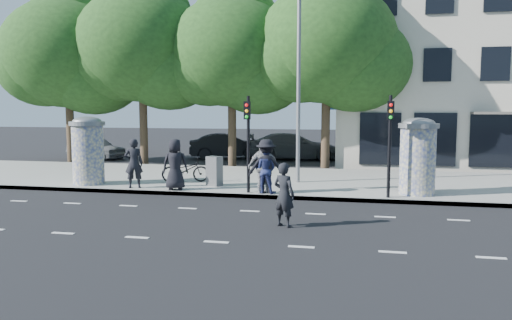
% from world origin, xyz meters
% --- Properties ---
extents(ground, '(120.00, 120.00, 0.00)m').
position_xyz_m(ground, '(0.00, 0.00, 0.00)').
color(ground, black).
rests_on(ground, ground).
extents(sidewalk, '(40.00, 8.00, 0.15)m').
position_xyz_m(sidewalk, '(0.00, 7.50, 0.07)').
color(sidewalk, gray).
rests_on(sidewalk, ground).
extents(curb, '(40.00, 0.10, 0.16)m').
position_xyz_m(curb, '(0.00, 3.55, 0.07)').
color(curb, slate).
rests_on(curb, ground).
extents(lane_dash_near, '(32.00, 0.12, 0.01)m').
position_xyz_m(lane_dash_near, '(0.00, -2.20, 0.00)').
color(lane_dash_near, silver).
rests_on(lane_dash_near, ground).
extents(lane_dash_far, '(32.00, 0.12, 0.01)m').
position_xyz_m(lane_dash_far, '(0.00, 1.40, 0.00)').
color(lane_dash_far, silver).
rests_on(lane_dash_far, ground).
extents(ad_column_left, '(1.36, 1.36, 2.65)m').
position_xyz_m(ad_column_left, '(-7.20, 4.50, 1.54)').
color(ad_column_left, beige).
rests_on(ad_column_left, sidewalk).
extents(ad_column_right, '(1.36, 1.36, 2.65)m').
position_xyz_m(ad_column_right, '(5.20, 4.70, 1.54)').
color(ad_column_right, beige).
rests_on(ad_column_right, sidewalk).
extents(traffic_pole_near, '(0.22, 0.31, 3.40)m').
position_xyz_m(traffic_pole_near, '(-0.60, 3.79, 2.23)').
color(traffic_pole_near, black).
rests_on(traffic_pole_near, sidewalk).
extents(traffic_pole_far, '(0.22, 0.31, 3.40)m').
position_xyz_m(traffic_pole_far, '(4.20, 3.79, 2.23)').
color(traffic_pole_far, black).
rests_on(traffic_pole_far, sidewalk).
extents(street_lamp, '(0.25, 0.93, 8.00)m').
position_xyz_m(street_lamp, '(0.80, 6.63, 4.79)').
color(street_lamp, slate).
rests_on(street_lamp, sidewalk).
extents(tree_far_left, '(7.20, 7.20, 9.26)m').
position_xyz_m(tree_far_left, '(-13.00, 12.50, 6.19)').
color(tree_far_left, '#38281C').
rests_on(tree_far_left, ground).
extents(tree_mid_left, '(7.20, 7.20, 9.57)m').
position_xyz_m(tree_mid_left, '(-8.50, 12.50, 6.50)').
color(tree_mid_left, '#38281C').
rests_on(tree_mid_left, ground).
extents(tree_near_left, '(6.80, 6.80, 8.97)m').
position_xyz_m(tree_near_left, '(-3.50, 12.70, 6.06)').
color(tree_near_left, '#38281C').
rests_on(tree_near_left, ground).
extents(tree_center, '(7.00, 7.00, 9.30)m').
position_xyz_m(tree_center, '(1.50, 12.30, 6.31)').
color(tree_center, '#38281C').
rests_on(tree_center, ground).
extents(building, '(20.30, 15.85, 12.00)m').
position_xyz_m(building, '(12.00, 19.99, 5.99)').
color(building, beige).
rests_on(building, ground).
extents(ped_a, '(1.04, 0.80, 1.88)m').
position_xyz_m(ped_a, '(-3.34, 3.85, 1.09)').
color(ped_a, black).
rests_on(ped_a, sidewalk).
extents(ped_b, '(0.79, 0.65, 1.85)m').
position_xyz_m(ped_b, '(-5.02, 3.98, 1.07)').
color(ped_b, black).
rests_on(ped_b, sidewalk).
extents(ped_c, '(0.88, 0.73, 1.66)m').
position_xyz_m(ped_c, '(0.01, 3.85, 0.98)').
color(ped_c, navy).
rests_on(ped_c, sidewalk).
extents(ped_d, '(1.36, 0.97, 1.90)m').
position_xyz_m(ped_d, '(0.04, 3.85, 1.10)').
color(ped_d, black).
rests_on(ped_d, sidewalk).
extents(ped_e, '(1.22, 0.90, 1.86)m').
position_xyz_m(ped_e, '(-0.06, 3.85, 1.08)').
color(ped_e, '#9D9DA0').
rests_on(ped_e, sidewalk).
extents(man_road, '(0.74, 0.64, 1.71)m').
position_xyz_m(man_road, '(1.31, -0.33, 0.86)').
color(man_road, black).
rests_on(man_road, ground).
extents(bicycle, '(1.21, 2.00, 0.99)m').
position_xyz_m(bicycle, '(-3.66, 5.79, 0.65)').
color(bicycle, black).
rests_on(bicycle, sidewalk).
extents(cabinet_left, '(0.66, 0.58, 1.13)m').
position_xyz_m(cabinet_left, '(-2.23, 5.11, 0.72)').
color(cabinet_left, '#5D5F61').
rests_on(cabinet_left, sidewalk).
extents(cabinet_right, '(0.58, 0.43, 1.17)m').
position_xyz_m(cabinet_right, '(4.97, 5.02, 0.73)').
color(cabinet_right, slate).
rests_on(cabinet_right, sidewalk).
extents(car_left, '(2.77, 4.32, 1.37)m').
position_xyz_m(car_left, '(-12.75, 14.83, 0.68)').
color(car_left, slate).
rests_on(car_left, ground).
extents(car_mid, '(3.10, 4.94, 1.54)m').
position_xyz_m(car_mid, '(-4.88, 16.69, 0.77)').
color(car_mid, black).
rests_on(car_mid, ground).
extents(car_right, '(3.35, 5.86, 1.60)m').
position_xyz_m(car_right, '(-0.78, 16.90, 0.80)').
color(car_right, '#4E4F54').
rests_on(car_right, ground).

